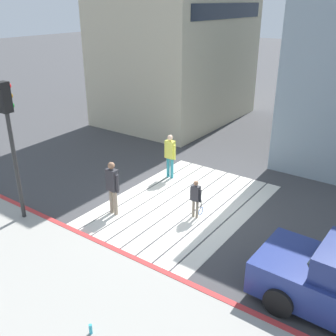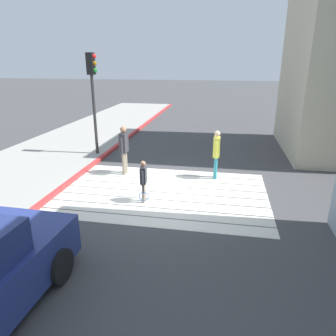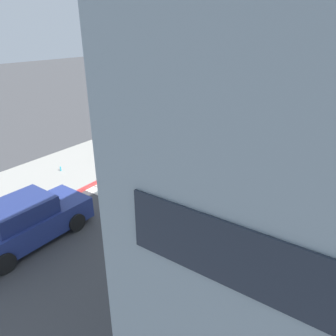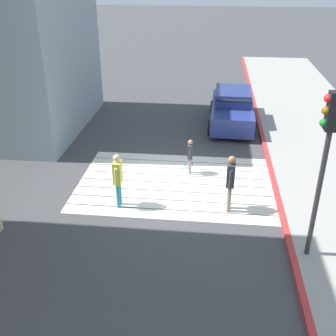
% 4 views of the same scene
% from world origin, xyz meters
% --- Properties ---
extents(ground_plane, '(120.00, 120.00, 0.00)m').
position_xyz_m(ground_plane, '(0.00, 0.00, 0.00)').
color(ground_plane, '#424244').
extents(crosswalk_stripes, '(6.40, 4.35, 0.01)m').
position_xyz_m(crosswalk_stripes, '(0.00, -0.00, 0.01)').
color(crosswalk_stripes, silver).
rests_on(crosswalk_stripes, ground).
extents(sidewalk_west, '(4.80, 40.00, 0.12)m').
position_xyz_m(sidewalk_west, '(-5.60, 0.00, 0.06)').
color(sidewalk_west, '#9E9B93').
rests_on(sidewalk_west, ground).
extents(curb_painted, '(0.16, 40.00, 0.13)m').
position_xyz_m(curb_painted, '(-3.25, 0.00, 0.07)').
color(curb_painted, '#BC3333').
rests_on(curb_painted, ground).
extents(building_far_north, '(8.00, 6.04, 10.46)m').
position_xyz_m(building_far_north, '(8.50, 6.06, 5.23)').
color(building_far_north, beige).
rests_on(building_far_north, ground).
extents(traffic_light_corner, '(0.39, 0.28, 4.24)m').
position_xyz_m(traffic_light_corner, '(-3.58, 3.43, 3.04)').
color(traffic_light_corner, '#2D2D2D').
rests_on(traffic_light_corner, ground).
extents(water_bottle, '(0.07, 0.07, 0.22)m').
position_xyz_m(water_bottle, '(-5.64, -1.57, 0.23)').
color(water_bottle, '#33A5BF').
rests_on(water_bottle, sidewalk_west).
extents(pedestrian_adult_lead, '(0.25, 0.51, 1.76)m').
position_xyz_m(pedestrian_adult_lead, '(-1.71, 1.45, 1.03)').
color(pedestrian_adult_lead, gray).
rests_on(pedestrian_adult_lead, ground).
extents(pedestrian_adult_trailing, '(0.22, 0.50, 1.71)m').
position_xyz_m(pedestrian_adult_trailing, '(1.55, 1.58, 0.99)').
color(pedestrian_adult_trailing, teal).
rests_on(pedestrian_adult_trailing, ground).
extents(pedestrian_child_with_racket, '(0.28, 0.39, 1.26)m').
position_xyz_m(pedestrian_child_with_racket, '(-0.42, -0.78, 0.71)').
color(pedestrian_child_with_racket, gray).
rests_on(pedestrian_child_with_racket, ground).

